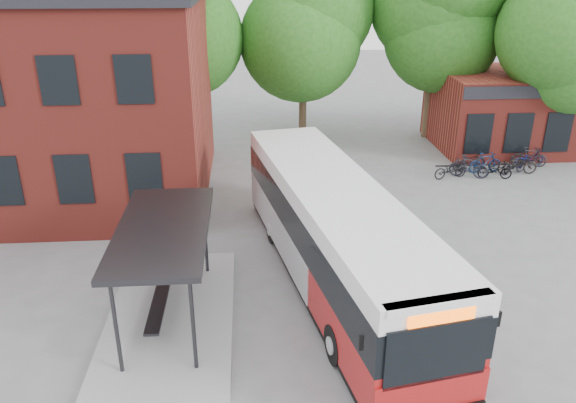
{
  "coord_description": "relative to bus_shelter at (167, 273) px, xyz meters",
  "views": [
    {
      "loc": [
        -2.15,
        -14.58,
        9.34
      ],
      "look_at": [
        -0.91,
        2.44,
        2.0
      ],
      "focal_mm": 35.0,
      "sensor_mm": 36.0,
      "label": 1
    }
  ],
  "objects": [
    {
      "name": "bicycle_5",
      "position": [
        14.85,
        10.62,
        -0.98
      ],
      "size": [
        1.61,
        1.0,
        0.94
      ],
      "primitive_type": "imported",
      "rotation": [
        0.0,
        0.0,
        1.96
      ],
      "color": "black",
      "rests_on": "ground"
    },
    {
      "name": "tree_2",
      "position": [
        12.5,
        17.0,
        4.05
      ],
      "size": [
        7.92,
        7.92,
        11.0
      ],
      "primitive_type": null,
      "color": "#215A18",
      "rests_on": "ground"
    },
    {
      "name": "bicycle_1",
      "position": [
        12.53,
        10.32,
        -0.92
      ],
      "size": [
        1.84,
        1.15,
        1.07
      ],
      "primitive_type": "imported",
      "rotation": [
        0.0,
        0.0,
        1.18
      ],
      "color": "#1F212B",
      "rests_on": "ground"
    },
    {
      "name": "bike_rail",
      "position": [
        13.78,
        11.0,
        -1.26
      ],
      "size": [
        5.2,
        0.1,
        0.38
      ],
      "primitive_type": null,
      "color": "#2A2A2D",
      "rests_on": "ground"
    },
    {
      "name": "city_bus",
      "position": [
        4.87,
        1.57,
        0.17
      ],
      "size": [
        5.02,
        13.07,
        3.25
      ],
      "primitive_type": null,
      "rotation": [
        0.0,
        0.0,
        0.18
      ],
      "color": "maroon",
      "rests_on": "ground"
    },
    {
      "name": "bicycle_extra_0",
      "position": [
        16.02,
        11.49,
        -1.01
      ],
      "size": [
        1.77,
        0.98,
        0.88
      ],
      "primitive_type": "imported",
      "rotation": [
        0.0,
        0.0,
        1.82
      ],
      "color": "#111755",
      "rests_on": "ground"
    },
    {
      "name": "bicycle_7",
      "position": [
        16.07,
        11.6,
        -0.95
      ],
      "size": [
        1.72,
        0.89,
        1.0
      ],
      "primitive_type": "imported",
      "rotation": [
        0.0,
        0.0,
        1.3
      ],
      "color": "black",
      "rests_on": "ground"
    },
    {
      "name": "bicycle_3",
      "position": [
        13.56,
        10.92,
        -0.95
      ],
      "size": [
        1.7,
        0.7,
        0.99
      ],
      "primitive_type": "imported",
      "rotation": [
        0.0,
        0.0,
        1.71
      ],
      "color": "#09224A",
      "rests_on": "ground"
    },
    {
      "name": "tree_0",
      "position": [
        -1.5,
        17.0,
        4.05
      ],
      "size": [
        7.92,
        7.92,
        11.0
      ],
      "primitive_type": null,
      "color": "#215A18",
      "rests_on": "ground"
    },
    {
      "name": "tree_3",
      "position": [
        17.5,
        13.0,
        3.19
      ],
      "size": [
        7.04,
        7.04,
        9.28
      ],
      "primitive_type": null,
      "color": "#215A18",
      "rests_on": "ground"
    },
    {
      "name": "bicycle_0",
      "position": [
        11.65,
        10.28,
        -1.01
      ],
      "size": [
        1.75,
        0.97,
        0.87
      ],
      "primitive_type": "imported",
      "rotation": [
        0.0,
        0.0,
        1.82
      ],
      "color": "black",
      "rests_on": "ground"
    },
    {
      "name": "bicycle_4",
      "position": [
        13.7,
        10.1,
        -1.05
      ],
      "size": [
        1.61,
        0.83,
        0.81
      ],
      "primitive_type": "imported",
      "rotation": [
        0.0,
        0.0,
        1.38
      ],
      "color": "black",
      "rests_on": "ground"
    },
    {
      "name": "bicycle_6",
      "position": [
        14.99,
        10.6,
        -0.95
      ],
      "size": [
        1.91,
        0.71,
        0.99
      ],
      "primitive_type": "imported",
      "rotation": [
        0.0,
        0.0,
        1.54
      ],
      "color": "black",
      "rests_on": "ground"
    },
    {
      "name": "shop_row",
      "position": [
        19.5,
        15.0,
        0.55
      ],
      "size": [
        14.0,
        6.2,
        4.0
      ],
      "primitive_type": null,
      "color": "maroon",
      "rests_on": "ground"
    },
    {
      "name": "bus_shelter",
      "position": [
        0.0,
        0.0,
        0.0
      ],
      "size": [
        3.6,
        7.0,
        2.9
      ],
      "primitive_type": null,
      "color": "#2A2A2D",
      "rests_on": "ground"
    },
    {
      "name": "ground",
      "position": [
        4.5,
        1.0,
        -1.45
      ],
      "size": [
        100.0,
        100.0,
        0.0
      ],
      "primitive_type": "plane",
      "color": "slate"
    },
    {
      "name": "tree_1",
      "position": [
        5.5,
        18.0,
        3.75
      ],
      "size": [
        7.92,
        7.92,
        10.4
      ],
      "primitive_type": null,
      "color": "#215A18",
      "rests_on": "ground"
    },
    {
      "name": "bicycle_2",
      "position": [
        12.92,
        11.3,
        -0.97
      ],
      "size": [
        1.91,
        1.07,
        0.95
      ],
      "primitive_type": "imported",
      "rotation": [
        0.0,
        0.0,
        1.83
      ],
      "color": "black",
      "rests_on": "ground"
    }
  ]
}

